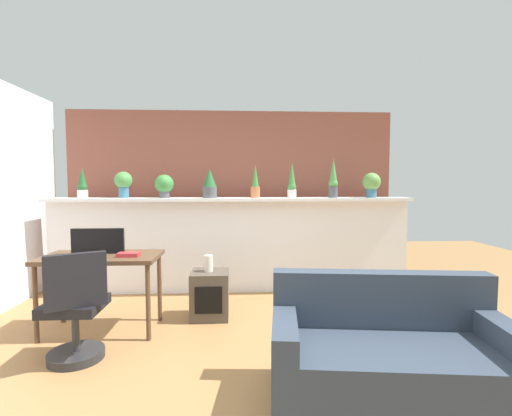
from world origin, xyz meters
The scene contains 19 objects.
ground_plane centered at (0.00, 0.00, 0.00)m, with size 12.00×12.00×0.00m, color #9E7042.
divider_wall centered at (0.00, 2.00, 0.61)m, with size 4.72×0.16×1.22m, color white.
plant_shelf centered at (0.00, 1.96, 1.24)m, with size 4.72×0.39×0.04m, color white.
brick_wall_behind centered at (0.00, 2.60, 1.25)m, with size 4.72×0.10×2.50m, color brown.
potted_plant_0 centered at (-1.92, 1.98, 1.43)m, with size 0.13×0.13×0.40m.
potted_plant_1 centered at (-1.40, 1.98, 1.46)m, with size 0.22×0.22×0.34m.
potted_plant_2 centered at (-0.87, 1.96, 1.43)m, with size 0.24×0.24×0.30m.
potted_plant_3 centered at (-0.28, 1.92, 1.45)m, with size 0.18×0.18×0.38m.
potted_plant_4 centered at (0.31, 1.93, 1.44)m, with size 0.12×0.12×0.43m.
potted_plant_5 centered at (0.80, 1.95, 1.46)m, with size 0.12×0.12×0.47m.
potted_plant_6 centered at (1.34, 1.93, 1.49)m, with size 0.12×0.12×0.53m.
potted_plant_7 centered at (1.86, 1.93, 1.45)m, with size 0.24×0.24×0.33m.
desk centered at (-1.25, 0.74, 0.67)m, with size 1.10×0.60×0.75m.
tv_monitor centered at (-1.31, 0.82, 0.88)m, with size 0.51×0.04×0.25m, color black.
office_chair centered at (-1.23, 0.10, 0.39)m, with size 0.52×0.52×0.91m.
side_cube_shelf centered at (-0.23, 1.04, 0.25)m, with size 0.40×0.41×0.50m.
vase_on_shelf centered at (-0.24, 1.05, 0.59)m, with size 0.10×0.10×0.17m, color silver.
book_on_desk centered at (-0.97, 0.66, 0.77)m, with size 0.20×0.12×0.04m, color #B22D33.
couch centered at (1.08, -0.53, 0.28)m, with size 1.64×0.94×0.80m.
Camera 1 is at (0.06, -2.84, 1.44)m, focal length 25.65 mm.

